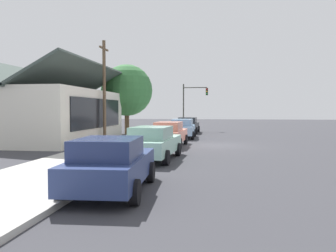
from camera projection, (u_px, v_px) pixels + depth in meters
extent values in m
plane|color=#38383D|center=(214.00, 145.00, 22.71)|extent=(120.00, 120.00, 0.00)
cube|color=#B2AFA8|center=(132.00, 143.00, 23.52)|extent=(60.00, 4.20, 0.16)
cube|color=navy|center=(112.00, 168.00, 9.92)|extent=(4.52, 2.09, 0.70)
cube|color=navy|center=(108.00, 148.00, 9.45)|extent=(2.21, 1.74, 0.56)
cylinder|color=black|center=(95.00, 171.00, 11.38)|extent=(0.67, 0.26, 0.66)
cylinder|color=black|center=(151.00, 172.00, 11.22)|extent=(0.67, 0.26, 0.66)
cylinder|color=black|center=(63.00, 191.00, 8.66)|extent=(0.67, 0.26, 0.66)
cylinder|color=black|center=(135.00, 192.00, 8.49)|extent=(0.67, 0.26, 0.66)
cube|color=#9ED1BC|center=(154.00, 145.00, 16.23)|extent=(4.98, 2.06, 0.70)
cube|color=#86B1A0|center=(151.00, 133.00, 15.72)|extent=(2.43, 1.72, 0.56)
cylinder|color=black|center=(144.00, 149.00, 17.91)|extent=(0.67, 0.25, 0.66)
cylinder|color=black|center=(178.00, 149.00, 17.56)|extent=(0.67, 0.25, 0.66)
cylinder|color=black|center=(126.00, 156.00, 14.94)|extent=(0.67, 0.25, 0.66)
cylinder|color=black|center=(166.00, 158.00, 14.59)|extent=(0.67, 0.25, 0.66)
cube|color=#EA8C75|center=(170.00, 136.00, 22.12)|extent=(4.71, 1.86, 0.70)
cube|color=tan|center=(169.00, 126.00, 21.63)|extent=(2.28, 1.58, 0.56)
cylinder|color=black|center=(161.00, 139.00, 23.70)|extent=(0.67, 0.24, 0.66)
cylinder|color=black|center=(186.00, 139.00, 23.40)|extent=(0.67, 0.24, 0.66)
cylinder|color=black|center=(152.00, 143.00, 20.87)|extent=(0.67, 0.24, 0.66)
cylinder|color=black|center=(180.00, 144.00, 20.57)|extent=(0.67, 0.24, 0.66)
cube|color=#8CB7E0|center=(183.00, 130.00, 28.39)|extent=(4.61, 1.87, 0.70)
cube|color=#779CBE|center=(182.00, 123.00, 27.91)|extent=(2.22, 1.61, 0.56)
cylinder|color=black|center=(174.00, 133.00, 29.93)|extent=(0.66, 0.23, 0.66)
cylinder|color=black|center=(195.00, 133.00, 29.70)|extent=(0.66, 0.23, 0.66)
cylinder|color=black|center=(170.00, 135.00, 27.12)|extent=(0.66, 0.23, 0.66)
cylinder|color=black|center=(193.00, 135.00, 26.89)|extent=(0.66, 0.23, 0.66)
cube|color=#2D3035|center=(188.00, 126.00, 34.45)|extent=(4.78, 1.96, 0.70)
cube|color=#27292D|center=(188.00, 120.00, 33.95)|extent=(2.31, 1.69, 0.56)
cylinder|color=black|center=(181.00, 129.00, 36.07)|extent=(0.66, 0.23, 0.66)
cylinder|color=black|center=(199.00, 129.00, 35.77)|extent=(0.66, 0.23, 0.66)
cylinder|color=black|center=(177.00, 131.00, 33.17)|extent=(0.66, 0.23, 0.66)
cylinder|color=black|center=(196.00, 131.00, 32.87)|extent=(0.66, 0.23, 0.66)
cube|color=silver|center=(54.00, 116.00, 25.87)|extent=(12.31, 6.93, 3.82)
cube|color=black|center=(99.00, 113.00, 25.35)|extent=(9.85, 0.08, 2.14)
cube|color=#3F4C47|center=(76.00, 78.00, 25.48)|extent=(12.91, 3.76, 2.10)
cube|color=#3F4C47|center=(32.00, 78.00, 25.98)|extent=(12.91, 3.76, 2.10)
cylinder|color=brown|center=(127.00, 119.00, 33.25)|extent=(0.44, 0.44, 2.86)
sphere|color=#38753D|center=(127.00, 90.00, 33.12)|extent=(4.96, 4.96, 4.96)
cylinder|color=#383833|center=(183.00, 107.00, 38.36)|extent=(0.14, 0.14, 5.20)
cylinder|color=#383833|center=(195.00, 88.00, 38.06)|extent=(0.10, 2.60, 0.10)
cube|color=black|center=(207.00, 92.00, 37.90)|extent=(0.28, 0.24, 0.80)
sphere|color=red|center=(207.00, 89.00, 37.74)|extent=(0.16, 0.16, 0.16)
sphere|color=yellow|center=(207.00, 91.00, 37.75)|extent=(0.16, 0.16, 0.16)
sphere|color=green|center=(207.00, 94.00, 37.76)|extent=(0.16, 0.16, 0.16)
cylinder|color=brown|center=(104.00, 91.00, 25.63)|extent=(0.24, 0.24, 7.50)
cube|color=brown|center=(104.00, 49.00, 25.48)|extent=(1.80, 0.12, 0.12)
cylinder|color=red|center=(108.00, 157.00, 13.97)|extent=(0.22, 0.22, 0.55)
sphere|color=red|center=(108.00, 149.00, 13.95)|extent=(0.18, 0.18, 0.18)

